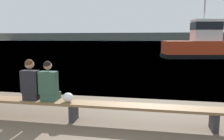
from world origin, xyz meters
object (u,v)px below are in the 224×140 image
Objects in this scene: person_left at (31,82)px; tugboat_red at (202,46)px; bench_main at (73,105)px; person_right at (49,84)px; shopping_bag at (68,97)px.

tugboat_red is at bearing 66.72° from person_left.
bench_main is 19.56m from tugboat_red.
person_left is at bearing 179.70° from bench_main.
bench_main is 0.87× the size of tugboat_red.
tugboat_red is at bearing 67.97° from person_right.
person_left is (-1.08, 0.01, 0.52)m from bench_main.
person_right is 19.76m from tugboat_red.
tugboat_red is (7.88, 18.32, 0.29)m from person_left.
person_left is 1.03× the size of person_right.
tugboat_red is (6.80, 18.32, 0.81)m from bench_main.
shopping_bag is at bearing 148.42° from tugboat_red.
bench_main is 7.10× the size of person_right.
tugboat_red reaches higher than shopping_bag.
person_right is at bearing 179.28° from bench_main.
person_right is (0.47, 0.00, -0.03)m from person_left.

